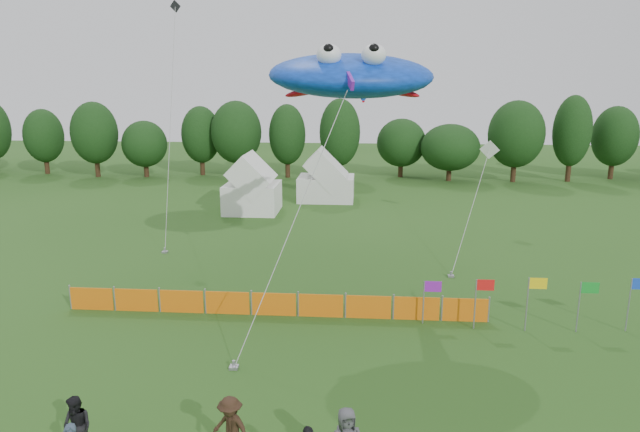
# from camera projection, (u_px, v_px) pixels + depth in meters

# --- Properties ---
(treeline) EXTENTS (104.57, 8.78, 8.36)m
(treeline) POSITION_uv_depth(u_px,v_px,m) (366.00, 138.00, 57.45)
(treeline) COLOR #382314
(treeline) RESTS_ON ground
(tent_left) EXTENTS (4.06, 4.06, 3.58)m
(tent_left) POSITION_uv_depth(u_px,v_px,m) (252.00, 188.00, 43.25)
(tent_left) COLOR white
(tent_left) RESTS_ON ground
(tent_right) EXTENTS (4.69, 3.75, 3.31)m
(tent_right) POSITION_uv_depth(u_px,v_px,m) (326.00, 181.00, 47.56)
(tent_right) COLOR silver
(tent_right) RESTS_ON ground
(barrier_fence) EXTENTS (17.90, 0.06, 1.00)m
(barrier_fence) POSITION_uv_depth(u_px,v_px,m) (274.00, 304.00, 24.16)
(barrier_fence) COLOR orange
(barrier_fence) RESTS_ON ground
(flag_row) EXTENTS (8.73, 0.49, 2.24)m
(flag_row) POSITION_uv_depth(u_px,v_px,m) (533.00, 296.00, 22.57)
(flag_row) COLOR gray
(flag_row) RESTS_ON ground
(spectator_b) EXTENTS (1.01, 0.90, 1.72)m
(spectator_b) POSITION_uv_depth(u_px,v_px,m) (77.00, 428.00, 14.92)
(spectator_b) COLOR black
(spectator_b) RESTS_ON ground
(spectator_c) EXTENTS (1.33, 1.13, 1.78)m
(spectator_c) POSITION_uv_depth(u_px,v_px,m) (231.00, 429.00, 14.83)
(spectator_c) COLOR black
(spectator_c) RESTS_ON ground
(stingray_kite) EXTENTS (8.03, 15.84, 11.19)m
(stingray_kite) POSITION_uv_depth(u_px,v_px,m) (353.00, 76.00, 23.99)
(stingray_kite) COLOR blue
(stingray_kite) RESTS_ON ground
(small_kite_white) EXTENTS (4.62, 11.19, 5.93)m
(small_kite_white) POSITION_uv_depth(u_px,v_px,m) (481.00, 178.00, 35.63)
(small_kite_white) COLOR silver
(small_kite_white) RESTS_ON ground
(small_kite_dark) EXTENTS (1.17, 6.61, 14.75)m
(small_kite_dark) POSITION_uv_depth(u_px,v_px,m) (171.00, 113.00, 34.74)
(small_kite_dark) COLOR black
(small_kite_dark) RESTS_ON ground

